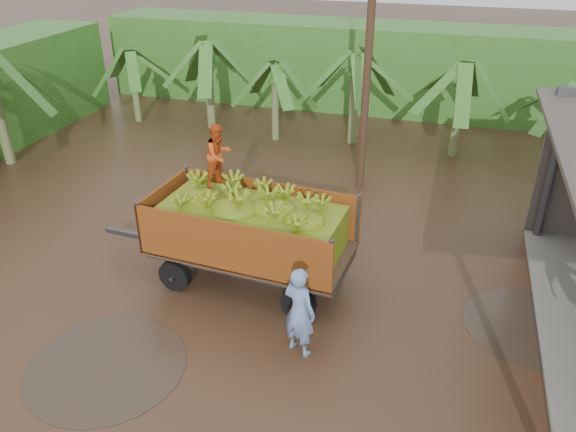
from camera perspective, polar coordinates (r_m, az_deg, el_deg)
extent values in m
plane|color=black|center=(12.01, 0.05, -11.64)|extent=(100.00, 100.00, 0.00)
cube|color=#2D661E|center=(25.92, 6.23, 15.00)|extent=(22.00, 3.00, 3.60)
cube|color=#47474C|center=(14.67, -15.09, -1.95)|extent=(1.82, 0.25, 0.12)
imported|color=#C94717|center=(12.98, -7.05, 6.14)|extent=(0.80, 0.88, 1.47)
imported|color=#6686BB|center=(10.95, 1.16, -9.65)|extent=(0.83, 0.70, 1.95)
cylinder|color=#47301E|center=(16.88, 8.21, 16.42)|extent=(0.24, 0.24, 8.61)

